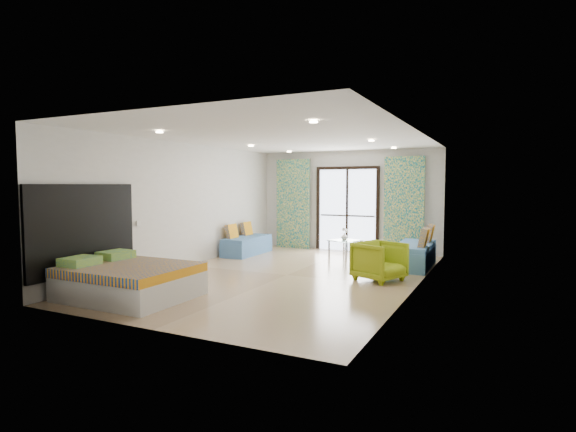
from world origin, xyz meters
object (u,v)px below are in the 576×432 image
at_px(armchair, 379,259).
at_px(coffee_table, 345,242).
at_px(bed, 129,280).
at_px(daybed_left, 247,244).
at_px(daybed_right, 415,254).

bearing_deg(armchair, coffee_table, 55.72).
height_order(bed, armchair, armchair).
relative_size(daybed_left, daybed_right, 0.89).
xyz_separation_m(bed, daybed_right, (3.59, 4.71, 0.01)).
relative_size(bed, armchair, 2.36).
xyz_separation_m(bed, daybed_left, (-0.64, 4.64, -0.02)).
height_order(daybed_right, coffee_table, daybed_right).
relative_size(daybed_right, armchair, 2.31).
relative_size(daybed_right, coffee_table, 2.25).
bearing_deg(daybed_left, coffee_table, 14.64).
distance_m(daybed_right, coffee_table, 1.93).
bearing_deg(armchair, daybed_right, 12.65).
bearing_deg(bed, daybed_right, 52.67).
relative_size(daybed_left, coffee_table, 1.99).
bearing_deg(daybed_right, bed, -128.70).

